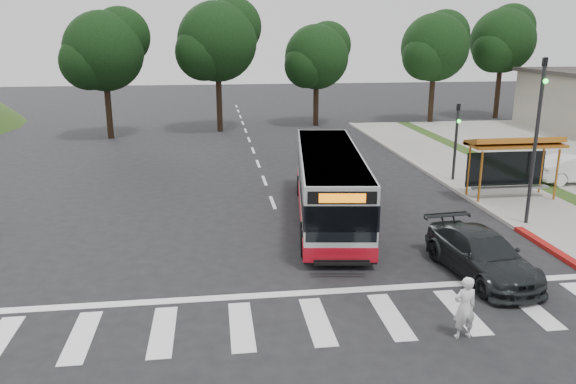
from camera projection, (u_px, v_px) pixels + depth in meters
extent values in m
plane|color=black|center=(291.00, 251.00, 19.56)|extent=(140.00, 140.00, 0.00)
cube|color=gray|center=(483.00, 182.00, 28.59)|extent=(4.00, 40.00, 0.12)
cube|color=#9E9991|center=(445.00, 183.00, 28.33)|extent=(0.30, 40.00, 0.15)
cube|color=maroon|center=(565.00, 258.00, 18.78)|extent=(0.32, 6.00, 0.15)
cube|color=silver|center=(317.00, 321.00, 14.78)|extent=(18.00, 2.60, 0.01)
cylinder|color=#A35E1B|center=(480.00, 177.00, 24.57)|extent=(0.10, 0.10, 2.30)
cylinder|color=#A35E1B|center=(557.00, 175.00, 25.03)|extent=(0.10, 0.10, 2.30)
cylinder|color=#A35E1B|center=(468.00, 171.00, 25.71)|extent=(0.10, 0.10, 2.30)
cylinder|color=#A35E1B|center=(541.00, 169.00, 26.18)|extent=(0.10, 0.10, 2.30)
cube|color=#A35E1B|center=(515.00, 145.00, 25.02)|extent=(4.20, 1.60, 0.12)
cube|color=#A35E1B|center=(515.00, 141.00, 25.03)|extent=(4.20, 1.32, 0.51)
cube|color=black|center=(505.00, 169.00, 25.93)|extent=(3.80, 0.06, 1.60)
cube|color=gray|center=(510.00, 188.00, 25.56)|extent=(3.60, 0.40, 0.08)
cylinder|color=black|center=(535.00, 145.00, 21.35)|extent=(0.14, 0.14, 6.50)
imported|color=black|center=(544.00, 71.00, 20.60)|extent=(0.16, 0.20, 1.00)
sphere|color=#19E533|center=(546.00, 81.00, 20.53)|extent=(0.18, 0.18, 0.18)
cylinder|color=black|center=(456.00, 143.00, 28.36)|extent=(0.14, 0.14, 4.00)
imported|color=black|center=(458.00, 114.00, 27.96)|extent=(0.16, 0.20, 1.00)
sphere|color=#19E533|center=(459.00, 121.00, 27.88)|extent=(0.18, 0.18, 0.18)
cylinder|color=black|center=(432.00, 96.00, 47.72)|extent=(0.44, 0.44, 4.40)
sphere|color=black|center=(435.00, 47.00, 46.64)|extent=(5.60, 5.60, 5.60)
sphere|color=black|center=(445.00, 35.00, 47.31)|extent=(4.20, 4.20, 4.20)
sphere|color=black|center=(426.00, 56.00, 46.03)|extent=(3.92, 3.92, 3.92)
cylinder|color=black|center=(498.00, 91.00, 50.49)|extent=(0.44, 0.44, 4.84)
sphere|color=black|center=(503.00, 41.00, 49.31)|extent=(5.60, 5.60, 5.60)
sphere|color=black|center=(511.00, 28.00, 49.96)|extent=(4.20, 4.20, 4.20)
sphere|color=black|center=(495.00, 50.00, 48.72)|extent=(3.92, 3.92, 3.92)
cylinder|color=black|center=(219.00, 100.00, 43.46)|extent=(0.44, 0.44, 4.84)
sphere|color=black|center=(217.00, 42.00, 42.28)|extent=(6.00, 6.00, 6.00)
sphere|color=black|center=(232.00, 27.00, 43.00)|extent=(4.50, 4.50, 4.50)
sphere|color=black|center=(203.00, 52.00, 41.63)|extent=(4.20, 4.20, 4.20)
cylinder|color=black|center=(316.00, 101.00, 46.52)|extent=(0.44, 0.44, 3.96)
sphere|color=black|center=(317.00, 57.00, 45.55)|extent=(5.20, 5.20, 5.20)
sphere|color=black|center=(327.00, 45.00, 46.18)|extent=(3.90, 3.90, 3.90)
sphere|color=black|center=(307.00, 65.00, 44.98)|extent=(3.64, 3.64, 3.64)
cylinder|color=black|center=(109.00, 108.00, 40.59)|extent=(0.44, 0.44, 4.40)
sphere|color=black|center=(104.00, 51.00, 39.51)|extent=(5.60, 5.60, 5.60)
sphere|color=black|center=(121.00, 36.00, 40.19)|extent=(4.20, 4.20, 4.20)
sphere|color=black|center=(88.00, 62.00, 38.90)|extent=(3.92, 3.92, 3.92)
imported|color=white|center=(465.00, 307.00, 13.79)|extent=(0.62, 0.43, 1.63)
imported|color=#212426|center=(481.00, 254.00, 17.46)|extent=(2.43, 4.94, 1.38)
imported|color=white|center=(576.00, 169.00, 28.21)|extent=(4.31, 1.64, 1.40)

